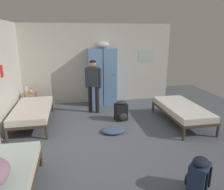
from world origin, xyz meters
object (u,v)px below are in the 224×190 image
(backpack_navy, at_px, (198,176))
(water_bottle, at_px, (26,89))
(bed_right, at_px, (182,109))
(shelf_unit, at_px, (30,99))
(locker_bank, at_px, (102,76))
(person_traveler, at_px, (93,82))
(backpack_black, at_px, (121,111))
(lotion_bottle, at_px, (31,91))
(bed_left_rear, at_px, (32,111))
(clothes_pile_denim, at_px, (113,130))

(backpack_navy, bearing_deg, water_bottle, 126.28)
(bed_right, bearing_deg, shelf_unit, 156.06)
(locker_bank, height_order, person_traveler, locker_bank)
(backpack_black, bearing_deg, locker_bank, 100.56)
(shelf_unit, height_order, backpack_black, shelf_unit)
(locker_bank, height_order, backpack_navy, locker_bank)
(lotion_bottle, distance_m, backpack_black, 2.82)
(bed_right, bearing_deg, locker_bank, 131.66)
(shelf_unit, distance_m, lotion_bottle, 0.30)
(bed_left_rear, height_order, water_bottle, water_bottle)
(shelf_unit, relative_size, clothes_pile_denim, 1.02)
(backpack_black, relative_size, clothes_pile_denim, 0.98)
(lotion_bottle, bearing_deg, clothes_pile_denim, -43.02)
(bed_right, bearing_deg, water_bottle, 156.24)
(bed_left_rear, xyz_separation_m, clothes_pile_denim, (1.95, -0.86, -0.33))
(locker_bank, bearing_deg, backpack_black, -79.44)
(locker_bank, height_order, lotion_bottle, locker_bank)
(bed_left_rear, bearing_deg, backpack_navy, -47.65)
(water_bottle, relative_size, lotion_bottle, 1.70)
(lotion_bottle, height_order, clothes_pile_denim, lotion_bottle)
(bed_right, distance_m, person_traveler, 2.56)
(lotion_bottle, relative_size, backpack_black, 0.25)
(water_bottle, bearing_deg, shelf_unit, -14.04)
(locker_bank, xyz_separation_m, water_bottle, (-2.35, -0.19, -0.29))
(shelf_unit, bearing_deg, bed_left_rear, -77.95)
(bed_left_rear, relative_size, water_bottle, 8.07)
(shelf_unit, bearing_deg, water_bottle, 165.96)
(water_bottle, bearing_deg, backpack_navy, -53.72)
(bed_right, bearing_deg, bed_left_rear, 170.55)
(locker_bank, bearing_deg, person_traveler, -115.57)
(shelf_unit, xyz_separation_m, lotion_bottle, (0.07, -0.04, 0.29))
(person_traveler, height_order, backpack_black, person_traveler)
(bed_right, xyz_separation_m, lotion_bottle, (-4.00, 1.77, 0.25))
(bed_left_rear, distance_m, bed_right, 3.87)
(shelf_unit, bearing_deg, clothes_pile_denim, -42.67)
(shelf_unit, relative_size, lotion_bottle, 4.11)
(shelf_unit, xyz_separation_m, backpack_black, (2.56, -1.32, -0.09))
(lotion_bottle, relative_size, clothes_pile_denim, 0.25)
(water_bottle, relative_size, clothes_pile_denim, 0.42)
(person_traveler, xyz_separation_m, water_bottle, (-1.98, 0.59, -0.27))
(shelf_unit, xyz_separation_m, bed_right, (4.07, -1.81, 0.04))
(water_bottle, bearing_deg, bed_left_rear, -74.52)
(lotion_bottle, bearing_deg, locker_bank, 6.53)
(backpack_black, height_order, clothes_pile_denim, backpack_black)
(bed_left_rear, xyz_separation_m, water_bottle, (-0.33, 1.19, 0.30))
(person_traveler, relative_size, lotion_bottle, 11.34)
(bed_left_rear, bearing_deg, bed_right, -9.45)
(backpack_navy, relative_size, clothes_pile_denim, 0.98)
(water_bottle, xyz_separation_m, backpack_navy, (3.13, -4.26, -0.42))
(lotion_bottle, bearing_deg, shelf_unit, 150.26)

